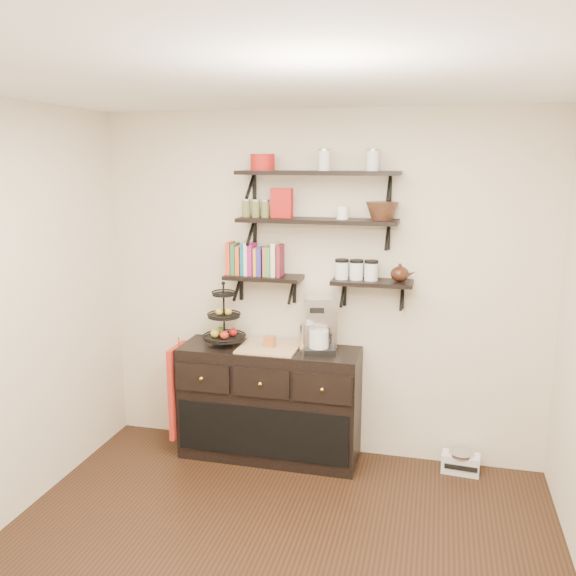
% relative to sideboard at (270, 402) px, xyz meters
% --- Properties ---
extents(ceiling, '(3.50, 3.50, 0.02)m').
position_rel_sideboard_xyz_m(ceiling, '(0.35, -1.51, 2.25)').
color(ceiling, white).
rests_on(ceiling, back_wall).
extents(back_wall, '(3.50, 0.02, 2.70)m').
position_rel_sideboard_xyz_m(back_wall, '(0.35, 0.24, 0.90)').
color(back_wall, beige).
rests_on(back_wall, ground).
extents(shelf_top, '(1.20, 0.27, 0.23)m').
position_rel_sideboard_xyz_m(shelf_top, '(0.35, 0.10, 1.78)').
color(shelf_top, black).
rests_on(shelf_top, back_wall).
extents(shelf_mid, '(1.20, 0.27, 0.23)m').
position_rel_sideboard_xyz_m(shelf_mid, '(0.35, 0.10, 1.43)').
color(shelf_mid, black).
rests_on(shelf_mid, back_wall).
extents(shelf_low_left, '(0.60, 0.25, 0.23)m').
position_rel_sideboard_xyz_m(shelf_low_left, '(-0.07, 0.12, 0.98)').
color(shelf_low_left, black).
rests_on(shelf_low_left, back_wall).
extents(shelf_low_right, '(0.60, 0.25, 0.23)m').
position_rel_sideboard_xyz_m(shelf_low_right, '(0.77, 0.12, 0.98)').
color(shelf_low_right, black).
rests_on(shelf_low_right, back_wall).
extents(cookbooks, '(0.43, 0.15, 0.26)m').
position_rel_sideboard_xyz_m(cookbooks, '(-0.13, 0.12, 1.11)').
color(cookbooks, '#D64325').
rests_on(cookbooks, shelf_low_left).
extents(glass_canisters, '(0.32, 0.10, 0.13)m').
position_rel_sideboard_xyz_m(glass_canisters, '(0.65, 0.12, 1.06)').
color(glass_canisters, silver).
rests_on(glass_canisters, shelf_low_right).
extents(sideboard, '(1.40, 0.50, 0.92)m').
position_rel_sideboard_xyz_m(sideboard, '(0.00, 0.00, 0.00)').
color(sideboard, black).
rests_on(sideboard, floor).
extents(fruit_stand, '(0.33, 0.33, 0.48)m').
position_rel_sideboard_xyz_m(fruit_stand, '(-0.36, 0.00, 0.61)').
color(fruit_stand, black).
rests_on(fruit_stand, sideboard).
extents(candle, '(0.08, 0.08, 0.08)m').
position_rel_sideboard_xyz_m(candle, '(0.00, 0.00, 0.50)').
color(candle, '#A75826').
rests_on(candle, sideboard).
extents(coffee_maker, '(0.28, 0.28, 0.43)m').
position_rel_sideboard_xyz_m(coffee_maker, '(0.39, 0.03, 0.65)').
color(coffee_maker, black).
rests_on(coffee_maker, sideboard).
extents(thermal_carafe, '(0.11, 0.11, 0.22)m').
position_rel_sideboard_xyz_m(thermal_carafe, '(0.30, -0.02, 0.56)').
color(thermal_carafe, silver).
rests_on(thermal_carafe, sideboard).
extents(apron, '(0.04, 0.32, 0.74)m').
position_rel_sideboard_xyz_m(apron, '(-0.73, -0.10, 0.07)').
color(apron, maroon).
rests_on(apron, sideboard).
extents(radio, '(0.29, 0.20, 0.17)m').
position_rel_sideboard_xyz_m(radio, '(1.48, 0.08, -0.37)').
color(radio, silver).
rests_on(radio, floor).
extents(recipe_box, '(0.16, 0.07, 0.22)m').
position_rel_sideboard_xyz_m(recipe_box, '(0.08, 0.10, 1.56)').
color(recipe_box, '#A91513').
rests_on(recipe_box, shelf_mid).
extents(walnut_bowl, '(0.24, 0.24, 0.13)m').
position_rel_sideboard_xyz_m(walnut_bowl, '(0.82, 0.10, 1.51)').
color(walnut_bowl, black).
rests_on(walnut_bowl, shelf_mid).
extents(ramekins, '(0.09, 0.09, 0.10)m').
position_rel_sideboard_xyz_m(ramekins, '(0.54, 0.10, 1.50)').
color(ramekins, white).
rests_on(ramekins, shelf_mid).
extents(teapot, '(0.20, 0.17, 0.14)m').
position_rel_sideboard_xyz_m(teapot, '(0.97, 0.12, 1.07)').
color(teapot, '#32170F').
rests_on(teapot, shelf_low_right).
extents(red_pot, '(0.18, 0.18, 0.12)m').
position_rel_sideboard_xyz_m(red_pot, '(-0.07, 0.10, 1.86)').
color(red_pot, '#A91513').
rests_on(red_pot, shelf_top).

